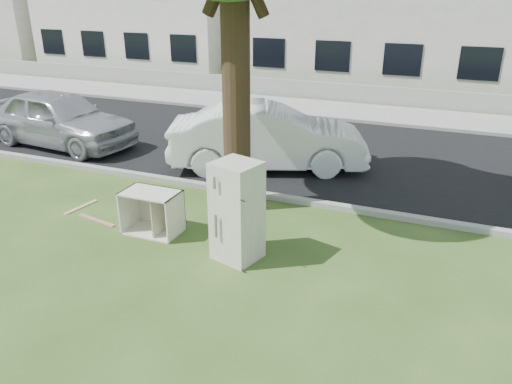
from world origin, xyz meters
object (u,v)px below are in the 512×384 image
at_px(fridge, 237,212).
at_px(car_left, 59,118).
at_px(car_center, 268,137).
at_px(cabinet, 152,212).

bearing_deg(fridge, car_left, 167.46).
height_order(fridge, car_center, fridge).
relative_size(fridge, car_center, 0.35).
relative_size(cabinet, car_center, 0.21).
xyz_separation_m(fridge, car_center, (-1.12, 4.39, -0.06)).
bearing_deg(car_center, fridge, 173.37).
bearing_deg(car_center, cabinet, 149.13).
height_order(fridge, cabinet, fridge).
bearing_deg(car_left, cabinet, -118.73).
distance_m(fridge, car_center, 4.53).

